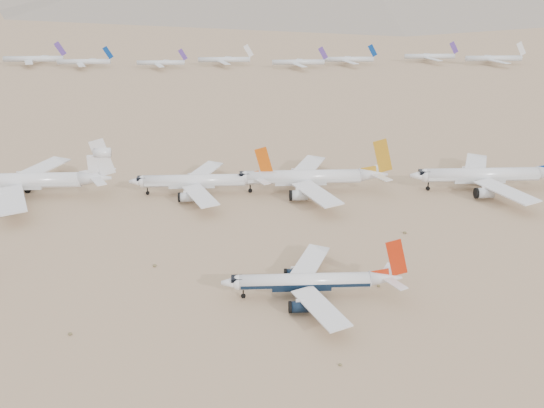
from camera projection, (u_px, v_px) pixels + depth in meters
The scene contains 8 objects.
ground at pixel (277, 293), 142.02m from camera, with size 7000.00×7000.00×0.00m, color #7B6148.
main_airliner at pixel (313, 281), 139.09m from camera, with size 40.60×39.65×14.33m.
row2_navy_widebody at pixel (489, 175), 202.48m from camera, with size 51.15×50.02×18.20m.
row2_gold_tail at pixel (310, 177), 200.63m from camera, with size 50.76×49.65×18.07m.
row2_orange_tail at pixel (201, 181), 198.96m from camera, with size 44.73×43.76×15.96m.
row2_white_trijet at pixel (27, 180), 196.20m from camera, with size 55.01×53.76×19.49m.
distant_storage_row at pixel (186, 60), 426.56m from camera, with size 484.02×59.28×14.27m.
desert_scrub at pixel (227, 364), 116.99m from camera, with size 247.37×121.67×0.63m.
Camera 1 is at (-6.98, -123.07, 73.57)m, focal length 40.00 mm.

